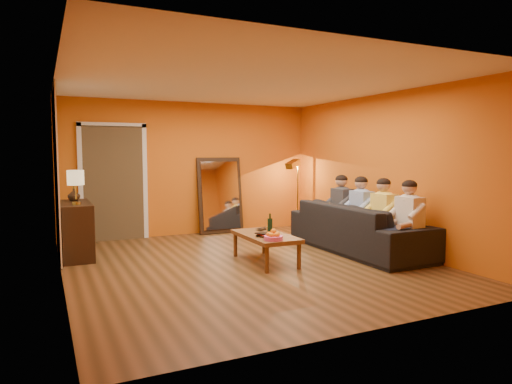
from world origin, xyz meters
name	(u,v)px	position (x,y,z in m)	size (l,w,h in m)	color
room_shell	(239,174)	(0.00, 0.37, 1.30)	(5.00, 5.50, 2.60)	brown
white_accent	(56,173)	(-2.48, 1.75, 1.30)	(0.02, 1.90, 2.58)	white
doorway_recess	(113,183)	(-1.50, 2.83, 1.05)	(1.06, 0.30, 2.10)	#3F2D19
door_jamb_left	(81,184)	(-2.07, 2.71, 1.05)	(0.08, 0.06, 2.20)	white
door_jamb_right	(145,183)	(-0.93, 2.71, 1.05)	(0.08, 0.06, 2.20)	white
door_header	(112,125)	(-1.50, 2.71, 2.12)	(1.22, 0.06, 0.08)	white
mirror_frame	(220,195)	(0.55, 2.63, 0.76)	(0.92, 0.06, 1.52)	black
mirror_glass	(221,195)	(0.55, 2.59, 0.76)	(0.78, 0.02, 1.36)	white
sideboard	(76,230)	(-2.24, 1.55, 0.42)	(0.44, 1.18, 0.85)	black
table_lamp	(76,187)	(-2.24, 1.25, 1.10)	(0.24, 0.24, 0.51)	beige
sofa	(359,227)	(2.00, 0.03, 0.39)	(1.05, 2.68, 0.78)	black
coffee_table	(265,248)	(0.26, -0.02, 0.21)	(0.62, 1.22, 0.42)	brown
floor_lamp	(298,196)	(2.10, 2.19, 0.72)	(0.30, 0.24, 1.44)	gold
dog	(358,234)	(1.78, -0.22, 0.33)	(0.36, 0.57, 0.67)	olive
person_far_left	(409,222)	(2.13, -0.97, 0.61)	(0.70, 0.44, 1.22)	silver
person_mid_left	(384,217)	(2.13, -0.42, 0.61)	(0.70, 0.44, 1.22)	#FADB53
person_mid_right	(361,213)	(2.13, 0.13, 0.61)	(0.70, 0.44, 1.22)	#8FA9DD
person_far_right	(342,209)	(2.13, 0.68, 0.61)	(0.70, 0.44, 1.22)	#36363C
fruit_bowl	(273,234)	(0.16, -0.47, 0.50)	(0.26, 0.26, 0.16)	#EF54A9
wine_bottle	(270,224)	(0.31, -0.07, 0.58)	(0.07, 0.07, 0.31)	black
tumbler	(269,229)	(0.38, 0.10, 0.47)	(0.10, 0.10, 0.09)	#B27F3F
laptop	(266,229)	(0.44, 0.33, 0.43)	(0.29, 0.19, 0.02)	black
book_lower	(260,237)	(0.08, -0.22, 0.43)	(0.17, 0.23, 0.02)	black
book_mid	(261,235)	(0.09, -0.21, 0.45)	(0.17, 0.23, 0.02)	red
book_upper	(261,234)	(0.08, -0.23, 0.47)	(0.16, 0.22, 0.02)	black
vase	(74,195)	(-2.24, 1.80, 0.95)	(0.19, 0.19, 0.20)	black
flowers	(73,181)	(-2.24, 1.80, 1.17)	(0.17, 0.17, 0.39)	red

